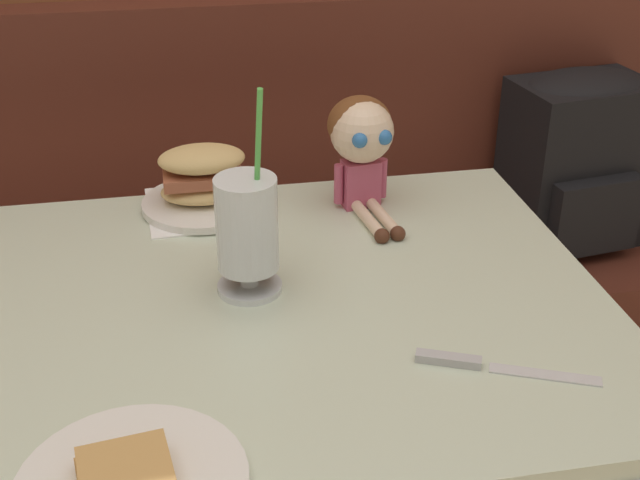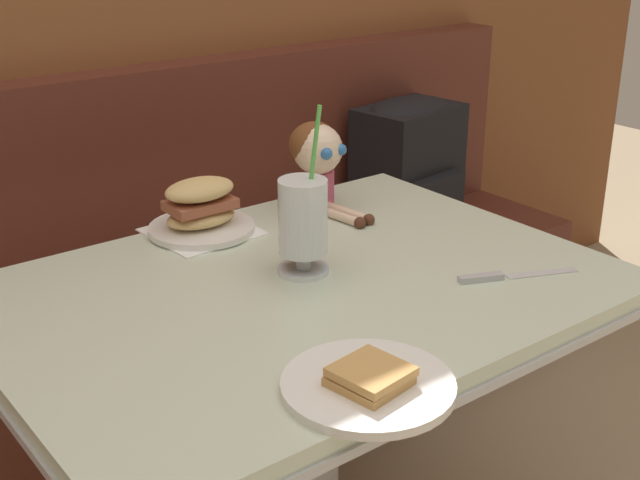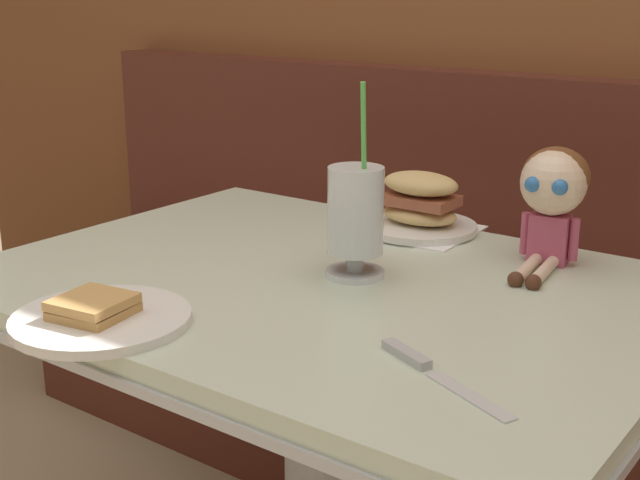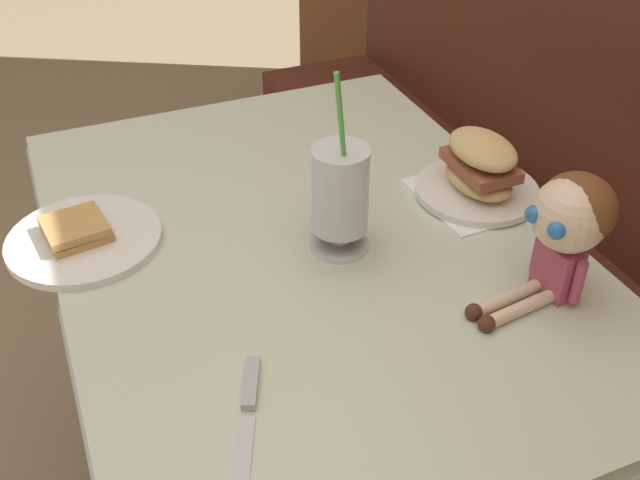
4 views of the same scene
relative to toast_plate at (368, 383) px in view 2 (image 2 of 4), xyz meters
The scene contains 8 objects.
booth_bench 1.07m from the toast_plate, 81.94° to the left, with size 2.60×0.48×1.00m.
diner_table 0.43m from the toast_plate, 68.21° to the left, with size 1.11×0.81×0.74m.
toast_plate is the anchor object (origin of this frame).
milkshake_glass 0.43m from the toast_plate, 66.09° to the left, with size 0.10×0.10×0.32m.
sandwich_plate 0.68m from the toast_plate, 79.70° to the left, with size 0.22×0.22×0.12m.
butter_knife 0.46m from the toast_plate, 18.10° to the left, with size 0.22×0.11×0.01m.
seated_doll 0.76m from the toast_plate, 58.02° to the left, with size 0.12×0.22×0.20m.
backpack 1.36m from the toast_plate, 44.21° to the left, with size 0.33×0.28×0.41m.
Camera 2 is at (-0.82, -0.94, 1.39)m, focal length 47.86 mm.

